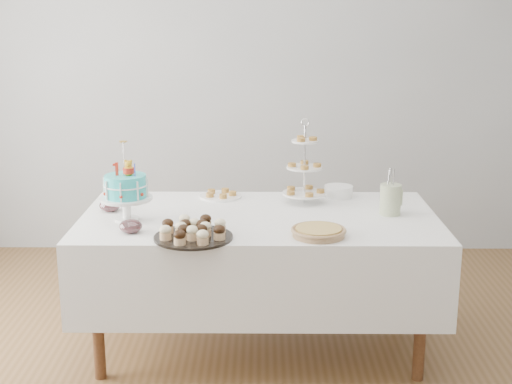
{
  "coord_description": "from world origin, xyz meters",
  "views": [
    {
      "loc": [
        0.01,
        -3.4,
        1.86
      ],
      "look_at": [
        -0.02,
        0.3,
        0.9
      ],
      "focal_mm": 50.0,
      "sensor_mm": 36.0,
      "label": 1
    }
  ],
  "objects_px": {
    "plate_stack": "(339,191)",
    "pastry_plate": "(220,195)",
    "pie": "(319,231)",
    "jam_bowl_b": "(110,205)",
    "utensil_pitcher": "(391,198)",
    "table": "(259,255)",
    "cupcake_tray": "(193,230)",
    "jam_bowl_a": "(131,226)",
    "birthday_cake": "(126,200)",
    "tiered_stand": "(305,168)"
  },
  "relations": [
    {
      "from": "table",
      "to": "jam_bowl_a",
      "type": "bearing_deg",
      "value": -154.26
    },
    {
      "from": "table",
      "to": "pastry_plate",
      "type": "relative_size",
      "value": 7.76
    },
    {
      "from": "pie",
      "to": "jam_bowl_a",
      "type": "distance_m",
      "value": 0.93
    },
    {
      "from": "pie",
      "to": "plate_stack",
      "type": "relative_size",
      "value": 1.62
    },
    {
      "from": "pie",
      "to": "plate_stack",
      "type": "distance_m",
      "value": 0.78
    },
    {
      "from": "cupcake_tray",
      "to": "pastry_plate",
      "type": "relative_size",
      "value": 1.56
    },
    {
      "from": "utensil_pitcher",
      "to": "pastry_plate",
      "type": "bearing_deg",
      "value": 170.88
    },
    {
      "from": "table",
      "to": "cupcake_tray",
      "type": "distance_m",
      "value": 0.58
    },
    {
      "from": "pie",
      "to": "cupcake_tray",
      "type": "bearing_deg",
      "value": -176.23
    },
    {
      "from": "cupcake_tray",
      "to": "pastry_plate",
      "type": "height_order",
      "value": "cupcake_tray"
    },
    {
      "from": "plate_stack",
      "to": "jam_bowl_a",
      "type": "relative_size",
      "value": 1.47
    },
    {
      "from": "birthday_cake",
      "to": "tiered_stand",
      "type": "relative_size",
      "value": 0.86
    },
    {
      "from": "pie",
      "to": "plate_stack",
      "type": "bearing_deg",
      "value": 76.9
    },
    {
      "from": "pie",
      "to": "pastry_plate",
      "type": "height_order",
      "value": "pie"
    },
    {
      "from": "pastry_plate",
      "to": "utensil_pitcher",
      "type": "relative_size",
      "value": 0.97
    },
    {
      "from": "plate_stack",
      "to": "pastry_plate",
      "type": "distance_m",
      "value": 0.7
    },
    {
      "from": "plate_stack",
      "to": "jam_bowl_a",
      "type": "xyz_separation_m",
      "value": [
        -1.11,
        -0.71,
        -0.0
      ]
    },
    {
      "from": "cupcake_tray",
      "to": "pie",
      "type": "height_order",
      "value": "cupcake_tray"
    },
    {
      "from": "plate_stack",
      "to": "jam_bowl_b",
      "type": "distance_m",
      "value": 1.33
    },
    {
      "from": "tiered_stand",
      "to": "utensil_pitcher",
      "type": "bearing_deg",
      "value": -28.21
    },
    {
      "from": "pie",
      "to": "jam_bowl_b",
      "type": "relative_size",
      "value": 2.36
    },
    {
      "from": "jam_bowl_b",
      "to": "table",
      "type": "bearing_deg",
      "value": -5.45
    },
    {
      "from": "table",
      "to": "jam_bowl_a",
      "type": "xyz_separation_m",
      "value": [
        -0.64,
        -0.31,
        0.26
      ]
    },
    {
      "from": "pastry_plate",
      "to": "utensil_pitcher",
      "type": "height_order",
      "value": "utensil_pitcher"
    },
    {
      "from": "jam_bowl_b",
      "to": "pie",
      "type": "bearing_deg",
      "value": -21.42
    },
    {
      "from": "pie",
      "to": "jam_bowl_a",
      "type": "height_order",
      "value": "jam_bowl_a"
    },
    {
      "from": "birthday_cake",
      "to": "tiered_stand",
      "type": "bearing_deg",
      "value": 23.56
    },
    {
      "from": "table",
      "to": "pie",
      "type": "relative_size",
      "value": 7.01
    },
    {
      "from": "tiered_stand",
      "to": "jam_bowl_b",
      "type": "xyz_separation_m",
      "value": [
        -1.08,
        -0.19,
        -0.17
      ]
    },
    {
      "from": "tiered_stand",
      "to": "jam_bowl_b",
      "type": "relative_size",
      "value": 4.2
    },
    {
      "from": "birthday_cake",
      "to": "tiered_stand",
      "type": "height_order",
      "value": "tiered_stand"
    },
    {
      "from": "plate_stack",
      "to": "pastry_plate",
      "type": "relative_size",
      "value": 0.68
    },
    {
      "from": "plate_stack",
      "to": "jam_bowl_b",
      "type": "bearing_deg",
      "value": -166.06
    },
    {
      "from": "table",
      "to": "utensil_pitcher",
      "type": "xyz_separation_m",
      "value": [
        0.71,
        0.03,
        0.32
      ]
    },
    {
      "from": "pie",
      "to": "plate_stack",
      "type": "height_order",
      "value": "plate_stack"
    },
    {
      "from": "table",
      "to": "plate_stack",
      "type": "bearing_deg",
      "value": 40.43
    },
    {
      "from": "table",
      "to": "pastry_plate",
      "type": "distance_m",
      "value": 0.51
    },
    {
      "from": "cupcake_tray",
      "to": "jam_bowl_a",
      "type": "height_order",
      "value": "cupcake_tray"
    },
    {
      "from": "jam_bowl_a",
      "to": "jam_bowl_b",
      "type": "distance_m",
      "value": 0.43
    },
    {
      "from": "birthday_cake",
      "to": "jam_bowl_a",
      "type": "height_order",
      "value": "birthday_cake"
    },
    {
      "from": "utensil_pitcher",
      "to": "birthday_cake",
      "type": "bearing_deg",
      "value": -163.29
    },
    {
      "from": "cupcake_tray",
      "to": "jam_bowl_a",
      "type": "bearing_deg",
      "value": 164.12
    },
    {
      "from": "utensil_pitcher",
      "to": "jam_bowl_b",
      "type": "bearing_deg",
      "value": -170.48
    },
    {
      "from": "utensil_pitcher",
      "to": "tiered_stand",
      "type": "bearing_deg",
      "value": 163.24
    },
    {
      "from": "table",
      "to": "plate_stack",
      "type": "relative_size",
      "value": 11.36
    },
    {
      "from": "pie",
      "to": "jam_bowl_b",
      "type": "bearing_deg",
      "value": 158.58
    },
    {
      "from": "birthday_cake",
      "to": "utensil_pitcher",
      "type": "relative_size",
      "value": 1.65
    },
    {
      "from": "table",
      "to": "cupcake_tray",
      "type": "relative_size",
      "value": 4.97
    },
    {
      "from": "pie",
      "to": "jam_bowl_b",
      "type": "height_order",
      "value": "jam_bowl_b"
    },
    {
      "from": "cupcake_tray",
      "to": "pie",
      "type": "distance_m",
      "value": 0.61
    }
  ]
}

